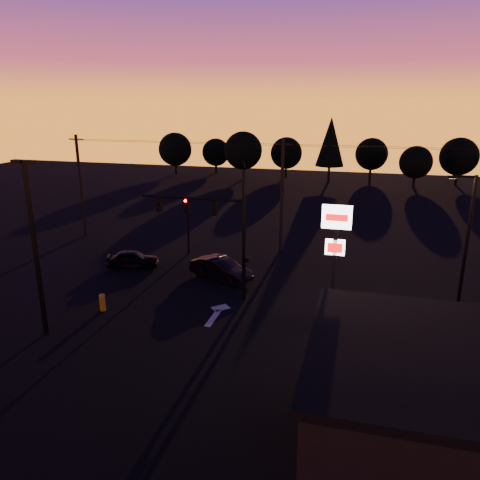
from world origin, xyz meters
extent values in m
plane|color=black|center=(0.00, 0.00, 0.00)|extent=(120.00, 120.00, 0.00)
cube|color=beige|center=(0.50, 1.00, 0.01)|extent=(0.35, 2.20, 0.01)
cube|color=beige|center=(0.50, 2.40, 0.01)|extent=(1.20, 1.20, 0.01)
cylinder|color=black|center=(1.50, 4.00, 4.00)|extent=(0.24, 0.24, 8.00)
cylinder|color=black|center=(1.50, 4.00, 8.20)|extent=(0.14, 0.52, 0.76)
cylinder|color=black|center=(-1.75, 4.00, 6.20)|extent=(6.50, 0.16, 0.16)
cube|color=black|center=(-0.30, 4.00, 5.70)|extent=(0.32, 0.22, 0.95)
sphere|color=black|center=(-0.30, 3.87, 6.05)|extent=(0.18, 0.18, 0.18)
sphere|color=black|center=(-0.30, 3.87, 5.75)|extent=(0.18, 0.18, 0.18)
sphere|color=black|center=(-0.30, 3.87, 5.45)|extent=(0.18, 0.18, 0.18)
cube|color=black|center=(-2.10, 4.00, 5.70)|extent=(0.32, 0.22, 0.95)
sphere|color=#FF0705|center=(-2.10, 3.87, 6.05)|extent=(0.18, 0.18, 0.18)
sphere|color=black|center=(-2.10, 3.87, 5.75)|extent=(0.18, 0.18, 0.18)
sphere|color=black|center=(-2.10, 3.87, 5.45)|extent=(0.18, 0.18, 0.18)
cube|color=black|center=(-3.90, 4.00, 5.70)|extent=(0.32, 0.22, 0.95)
sphere|color=black|center=(-3.90, 3.87, 6.05)|extent=(0.18, 0.18, 0.18)
sphere|color=black|center=(-3.90, 3.87, 5.75)|extent=(0.18, 0.18, 0.18)
sphere|color=black|center=(-3.90, 3.87, 5.45)|extent=(0.18, 0.18, 0.18)
cube|color=black|center=(1.68, 4.00, 2.60)|extent=(0.22, 0.18, 0.28)
cylinder|color=black|center=(-5.00, 11.50, 1.80)|extent=(0.14, 0.14, 3.60)
cube|color=black|center=(-5.00, 11.50, 3.90)|extent=(0.30, 0.20, 0.90)
sphere|color=#FF0705|center=(-5.00, 11.38, 4.22)|extent=(0.18, 0.18, 0.18)
sphere|color=black|center=(-5.00, 11.38, 3.94)|extent=(0.18, 0.18, 0.18)
sphere|color=black|center=(-5.00, 11.38, 3.66)|extent=(0.18, 0.18, 0.18)
cube|color=black|center=(-7.50, -3.00, 4.50)|extent=(0.18, 0.18, 9.00)
cube|color=black|center=(-7.85, -3.00, 9.05)|extent=(0.55, 0.30, 0.18)
cube|color=black|center=(-7.15, -3.00, 9.05)|extent=(0.55, 0.30, 0.18)
cube|color=black|center=(7.00, 1.50, 3.20)|extent=(0.22, 0.22, 6.40)
cube|color=white|center=(7.00, 1.50, 6.20)|extent=(1.50, 0.25, 1.20)
cube|color=red|center=(7.00, 1.36, 6.20)|extent=(1.10, 0.02, 0.35)
cube|color=white|center=(7.00, 1.50, 4.60)|extent=(1.00, 0.22, 0.80)
cube|color=red|center=(7.00, 1.37, 4.60)|extent=(0.75, 0.02, 0.50)
cylinder|color=black|center=(14.00, 5.50, 4.00)|extent=(0.20, 0.20, 8.00)
cylinder|color=black|center=(13.40, 5.50, 7.90)|extent=(1.20, 0.14, 0.14)
cube|color=black|center=(12.80, 5.50, 7.85)|extent=(0.50, 0.22, 0.14)
plane|color=#FFB759|center=(12.80, 5.50, 7.77)|extent=(0.35, 0.35, 0.00)
cylinder|color=black|center=(-16.00, 14.00, 4.50)|extent=(0.26, 0.26, 9.00)
cube|color=black|center=(-16.00, 14.00, 8.60)|extent=(1.40, 0.10, 0.10)
cylinder|color=black|center=(2.00, 14.00, 4.50)|extent=(0.26, 0.26, 9.00)
cube|color=black|center=(2.00, 14.00, 8.60)|extent=(1.40, 0.10, 0.10)
cylinder|color=black|center=(-7.00, 13.40, 8.55)|extent=(18.00, 0.02, 0.02)
cylinder|color=black|center=(-7.00, 14.00, 8.60)|extent=(18.00, 0.02, 0.02)
cylinder|color=black|center=(-7.00, 14.60, 8.55)|extent=(18.00, 0.02, 0.02)
cylinder|color=black|center=(11.00, 13.40, 8.55)|extent=(18.00, 0.02, 0.02)
cylinder|color=black|center=(11.00, 14.00, 8.60)|extent=(18.00, 0.02, 0.02)
cylinder|color=black|center=(11.00, 14.60, 8.55)|extent=(18.00, 0.02, 0.02)
cube|color=black|center=(9.00, -3.48, 1.40)|extent=(2.20, 0.05, 1.60)
cube|color=black|center=(12.00, -3.48, 1.40)|extent=(2.20, 0.05, 1.60)
cylinder|color=gold|center=(-6.07, 0.27, 0.50)|extent=(0.33, 0.33, 1.00)
cylinder|color=black|center=(-22.00, 50.00, 0.81)|extent=(0.36, 0.36, 1.62)
sphere|color=black|center=(-22.00, 50.00, 4.06)|extent=(5.36, 5.36, 5.36)
cylinder|color=black|center=(-16.00, 53.00, 0.69)|extent=(0.36, 0.36, 1.38)
sphere|color=black|center=(-16.00, 53.00, 3.44)|extent=(4.54, 4.54, 4.54)
cylinder|color=black|center=(-10.00, 48.00, 0.88)|extent=(0.36, 0.36, 1.75)
sphere|color=black|center=(-10.00, 48.00, 4.38)|extent=(5.77, 5.78, 5.78)
cylinder|color=black|center=(-4.00, 52.00, 0.75)|extent=(0.36, 0.36, 1.50)
sphere|color=black|center=(-4.00, 52.00, 3.75)|extent=(4.95, 4.95, 4.95)
cylinder|color=black|center=(3.00, 49.00, 1.19)|extent=(0.36, 0.36, 2.38)
cone|color=black|center=(3.00, 49.00, 5.94)|extent=(4.18, 4.18, 7.12)
cylinder|color=black|center=(9.00, 54.00, 0.75)|extent=(0.36, 0.36, 1.50)
sphere|color=black|center=(9.00, 54.00, 3.75)|extent=(4.95, 4.95, 4.95)
cylinder|color=black|center=(15.00, 48.00, 0.69)|extent=(0.36, 0.36, 1.38)
sphere|color=black|center=(15.00, 48.00, 3.44)|extent=(4.54, 4.54, 4.54)
cylinder|color=black|center=(21.00, 51.00, 0.81)|extent=(0.36, 0.36, 1.62)
sphere|color=black|center=(21.00, 51.00, 4.06)|extent=(5.36, 5.36, 5.36)
imported|color=black|center=(-7.82, 7.43, 0.64)|extent=(4.07, 2.65, 1.29)
imported|color=black|center=(-0.87, 6.86, 0.75)|extent=(4.80, 3.28, 1.50)
imported|color=black|center=(11.17, -2.71, 0.67)|extent=(3.82, 5.29, 1.34)
camera|label=1|loc=(8.19, -21.88, 11.90)|focal=35.00mm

